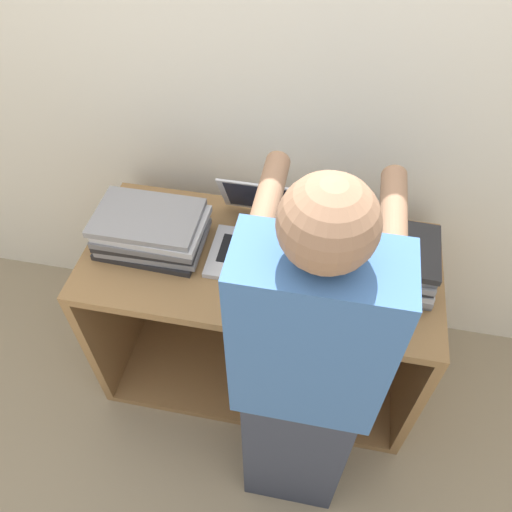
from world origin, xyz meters
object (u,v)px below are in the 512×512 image
object	(u,v)px
laptop_stack_left	(151,230)
laptop_open	(264,238)
person	(303,385)
laptop_stack_right	(378,260)

from	to	relation	value
laptop_stack_left	laptop_open	bearing A→B (deg)	8.95
laptop_open	person	world-z (taller)	person
laptop_stack_left	laptop_stack_right	world-z (taller)	laptop_stack_right
laptop_open	laptop_stack_right	size ratio (longest dim) A/B	0.94
person	laptop_stack_right	bearing A→B (deg)	68.05
person	laptop_open	bearing A→B (deg)	112.20
person	laptop_stack_left	bearing A→B (deg)	143.09
laptop_stack_left	person	xyz separation A→B (m)	(0.62, -0.47, -0.07)
laptop_open	person	bearing A→B (deg)	-67.80
laptop_open	laptop_stack_right	bearing A→B (deg)	-8.81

